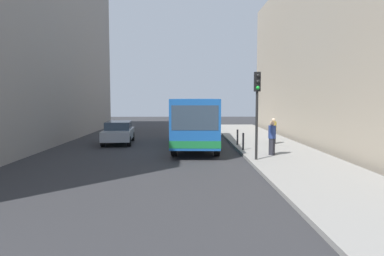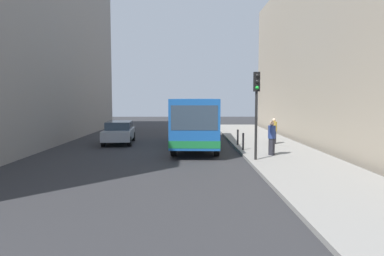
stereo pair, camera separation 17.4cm
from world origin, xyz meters
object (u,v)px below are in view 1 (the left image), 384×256
object	(u,v)px
pedestrian_mid_sidewalk	(273,131)
bus	(196,119)
pedestrian_near_signal	(272,138)
bollard_mid	(238,137)
car_beside_bus	(119,132)
traffic_light	(257,99)
bollard_near	(243,141)

from	to	relation	value
pedestrian_mid_sidewalk	bus	bearing A→B (deg)	-45.66
pedestrian_near_signal	pedestrian_mid_sidewalk	distance (m)	4.61
bollard_mid	bus	bearing A→B (deg)	167.21
bollard_mid	pedestrian_mid_sidewalk	distance (m)	2.39
bus	pedestrian_near_signal	bearing A→B (deg)	131.12
car_beside_bus	traffic_light	size ratio (longest dim) A/B	1.10
pedestrian_mid_sidewalk	bollard_mid	bearing A→B (deg)	-33.89
car_beside_bus	bollard_mid	world-z (taller)	car_beside_bus
car_beside_bus	bollard_mid	xyz separation A→B (m)	(7.74, -1.93, -0.16)
bus	bollard_mid	world-z (taller)	bus
bus	pedestrian_mid_sidewalk	bearing A→B (deg)	-179.72
traffic_light	bollard_near	size ratio (longest dim) A/B	4.32
traffic_light	pedestrian_near_signal	xyz separation A→B (m)	(1.07, 1.40, -1.99)
car_beside_bus	pedestrian_mid_sidewalk	bearing A→B (deg)	167.28
car_beside_bus	pedestrian_mid_sidewalk	size ratio (longest dim) A/B	2.76
car_beside_bus	pedestrian_near_signal	size ratio (longest dim) A/B	2.60
bollard_mid	pedestrian_mid_sidewalk	size ratio (longest dim) A/B	0.58
pedestrian_near_signal	pedestrian_mid_sidewalk	world-z (taller)	pedestrian_near_signal
traffic_light	car_beside_bus	bearing A→B (deg)	136.68
pedestrian_mid_sidewalk	traffic_light	bearing A→B (deg)	25.64
bus	pedestrian_mid_sidewalk	distance (m)	4.94
bollard_near	pedestrian_mid_sidewalk	xyz separation A→B (m)	(2.33, 2.62, 0.34)
car_beside_bus	bollard_mid	size ratio (longest dim) A/B	4.75
traffic_light	pedestrian_mid_sidewalk	bearing A→B (deg)	69.16
pedestrian_mid_sidewalk	bollard_near	bearing A→B (deg)	4.83
pedestrian_near_signal	car_beside_bus	bearing A→B (deg)	155.89
bus	car_beside_bus	size ratio (longest dim) A/B	2.46
pedestrian_near_signal	bollard_near	bearing A→B (deg)	132.31
bus	pedestrian_mid_sidewalk	xyz separation A→B (m)	(4.88, -0.18, -0.76)
bollard_near	pedestrian_mid_sidewalk	bearing A→B (deg)	48.35
bollard_near	bollard_mid	distance (m)	2.23
pedestrian_mid_sidewalk	car_beside_bus	bearing A→B (deg)	-52.17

